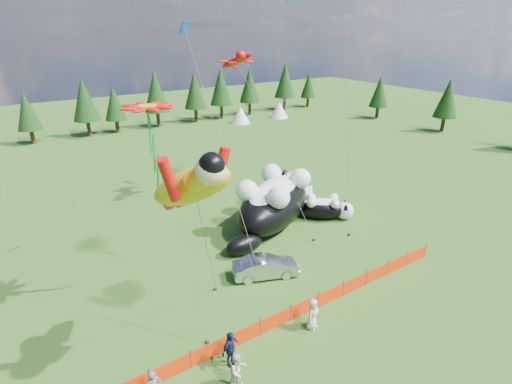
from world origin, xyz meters
TOP-DOWN VIEW (x-y plane):
  - ground at (0.00, 0.00)m, footprint 160.00×160.00m
  - safety_fence at (0.00, -3.00)m, footprint 22.06×0.06m
  - tree_line at (0.00, 45.00)m, footprint 90.00×4.00m
  - festival_tents at (11.00, 40.00)m, footprint 50.00×3.20m
  - cat_large at (5.39, 7.08)m, footprint 11.26×8.18m
  - cat_small at (9.32, 5.58)m, footprint 4.69×4.10m
  - car at (0.31, 1.28)m, footprint 4.52×2.94m
  - spectator_b at (-5.64, -5.12)m, footprint 0.96×0.63m
  - spectator_c at (-5.30, -3.85)m, footprint 1.27×0.96m
  - spectator_e at (-0.35, -4.07)m, footprint 1.06×0.92m
  - superhero_kite at (-6.10, -2.33)m, footprint 6.15×7.28m
  - gecko_kite at (6.18, 14.37)m, footprint 3.90×14.34m
  - flower_kite at (-5.79, 3.10)m, footprint 3.63×6.99m
  - diamond_kite_a at (-1.83, 6.46)m, footprint 2.21×6.23m

SIDE VIEW (x-z plane):
  - ground at x=0.00m, z-range 0.00..0.00m
  - safety_fence at x=0.00m, z-range -0.05..1.05m
  - car at x=0.31m, z-range 0.00..1.41m
  - spectator_e at x=-0.35m, z-range 0.00..1.84m
  - spectator_b at x=-5.64m, z-range 0.00..1.86m
  - cat_small at x=9.32m, z-range -0.05..1.95m
  - spectator_c at x=-5.30m, z-range 0.00..1.93m
  - festival_tents at x=11.00m, z-range 0.00..2.80m
  - cat_large at x=5.39m, z-range -0.11..4.31m
  - tree_line at x=0.00m, z-range 0.00..8.00m
  - superhero_kite at x=-6.10m, z-range 3.11..14.84m
  - flower_kite at x=-5.79m, z-range 5.05..17.39m
  - gecko_kite at x=6.18m, z-range 4.03..20.65m
  - diamond_kite_a at x=-1.83m, z-range 6.26..22.53m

